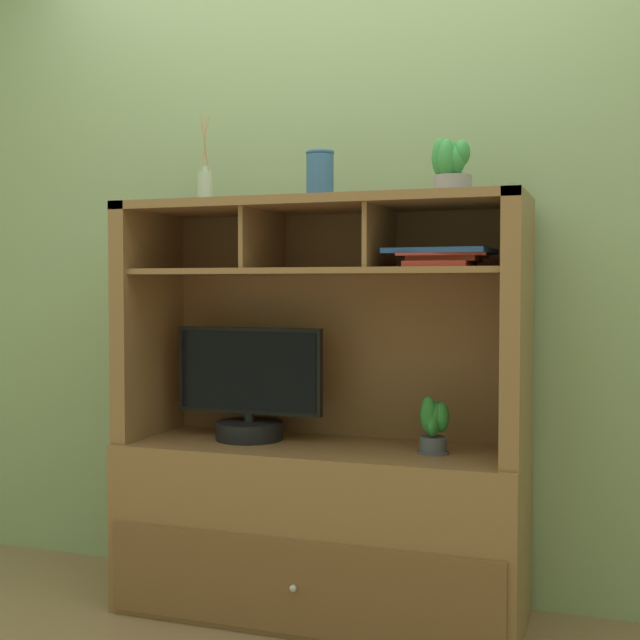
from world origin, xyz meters
name	(u,v)px	position (x,y,z in m)	size (l,w,h in m)	color
floor_plane	(320,615)	(0.00, 0.00, -0.01)	(6.00, 6.00, 0.02)	#926D4C
back_wall	(344,217)	(0.00, 0.27, 1.40)	(6.00, 0.02, 2.80)	#8DA471
media_console	(321,483)	(0.00, 0.01, 0.45)	(1.40, 0.52, 1.44)	olive
tv_monitor	(249,395)	(-0.28, 0.02, 0.75)	(0.55, 0.24, 0.40)	black
potted_orchid	(434,425)	(0.40, -0.01, 0.68)	(0.10, 0.10, 0.19)	#494B54
magazine_stack_left	(442,257)	(0.43, -0.03, 1.24)	(0.34, 0.29, 0.06)	#B13023
diffuser_bottle	(205,187)	(-0.45, 0.03, 1.50)	(0.06, 0.06, 0.32)	#B0C1A9
potted_succulent	(452,169)	(0.45, 0.01, 1.52)	(0.14, 0.14, 0.19)	gray
ceramic_vase	(320,175)	(0.00, 0.00, 1.52)	(0.10, 0.10, 0.17)	#345E8E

